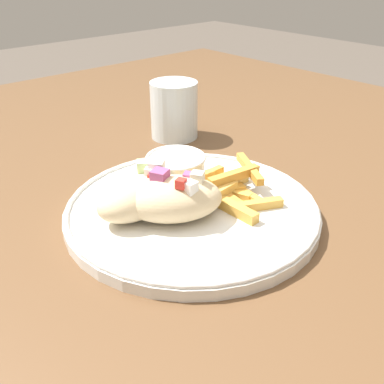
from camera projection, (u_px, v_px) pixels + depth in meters
name	position (u px, v px, depth m)	size (l,w,h in m)	color
table	(177.00, 257.00, 0.58)	(1.50, 1.50, 0.73)	brown
plate	(192.00, 209.00, 0.55)	(0.31, 0.31, 0.02)	white
pita_sandwich_near	(172.00, 198.00, 0.52)	(0.14, 0.13, 0.06)	beige
pita_sandwich_far	(137.00, 196.00, 0.52)	(0.11, 0.07, 0.06)	beige
fries_pile	(228.00, 189.00, 0.56)	(0.13, 0.11, 0.03)	gold
sauce_ramekin	(176.00, 167.00, 0.60)	(0.08, 0.08, 0.04)	white
water_glass	(174.00, 113.00, 0.77)	(0.08, 0.08, 0.10)	silver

